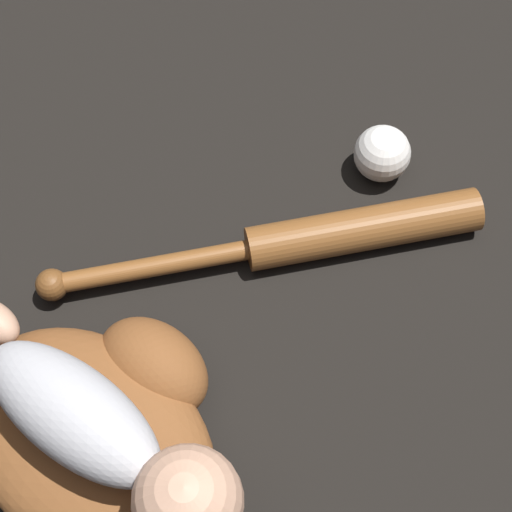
{
  "coord_description": "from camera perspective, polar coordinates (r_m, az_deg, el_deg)",
  "views": [
    {
      "loc": [
        0.23,
        -0.21,
        0.98
      ],
      "look_at": [
        0.05,
        0.25,
        0.07
      ],
      "focal_mm": 60.0,
      "sensor_mm": 36.0,
      "label": 1
    }
  ],
  "objects": [
    {
      "name": "baseball",
      "position": [
        1.17,
        8.41,
        6.78
      ],
      "size": [
        0.08,
        0.08,
        0.08
      ],
      "color": "white",
      "rests_on": "ground"
    },
    {
      "name": "ground_plane",
      "position": [
        1.03,
        -7.85,
        -12.82
      ],
      "size": [
        6.0,
        6.0,
        0.0
      ],
      "primitive_type": "plane",
      "color": "black"
    },
    {
      "name": "baby_figure",
      "position": [
        0.89,
        -9.87,
        -11.95
      ],
      "size": [
        0.39,
        0.19,
        0.11
      ],
      "color": "#B2B2B7",
      "rests_on": "baseball_glove"
    },
    {
      "name": "baseball_glove",
      "position": [
        0.99,
        -10.4,
        -11.09
      ],
      "size": [
        0.37,
        0.33,
        0.1
      ],
      "color": "brown",
      "rests_on": "ground"
    },
    {
      "name": "baseball_bat",
      "position": [
        1.1,
        4.2,
        1.27
      ],
      "size": [
        0.5,
        0.35,
        0.06
      ],
      "color": "brown",
      "rests_on": "ground"
    }
  ]
}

